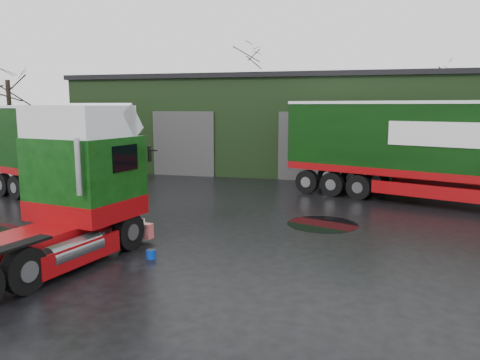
% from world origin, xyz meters
% --- Properties ---
extents(ground, '(100.00, 100.00, 0.00)m').
position_xyz_m(ground, '(0.00, 0.00, 0.00)').
color(ground, black).
extents(warehouse, '(32.40, 12.40, 6.30)m').
position_xyz_m(warehouse, '(2.00, 20.00, 3.16)').
color(warehouse, black).
rests_on(warehouse, ground).
extents(hero_tractor, '(4.29, 7.55, 4.42)m').
position_xyz_m(hero_tractor, '(-3.56, -3.00, 2.21)').
color(hero_tractor, '#0B3B0C').
rests_on(hero_tractor, ground).
extents(lorry_right, '(17.46, 9.17, 4.61)m').
position_xyz_m(lorry_right, '(8.00, 9.00, 2.31)').
color(lorry_right, silver).
rests_on(lorry_right, ground).
extents(wash_bucket, '(0.36, 0.36, 0.26)m').
position_xyz_m(wash_bucket, '(-0.93, -1.40, 0.13)').
color(wash_bucket, '#0830B0').
rests_on(wash_bucket, ground).
extents(tree_left, '(4.40, 4.40, 8.50)m').
position_xyz_m(tree_left, '(-17.00, 12.00, 4.25)').
color(tree_left, black).
rests_on(tree_left, ground).
extents(tree_back_a, '(4.40, 4.40, 9.50)m').
position_xyz_m(tree_back_a, '(-6.00, 30.00, 4.75)').
color(tree_back_a, black).
rests_on(tree_back_a, ground).
extents(tree_back_b, '(4.40, 4.40, 7.50)m').
position_xyz_m(tree_back_b, '(10.00, 30.00, 3.75)').
color(tree_back_b, black).
rests_on(tree_back_b, ground).
extents(puddle_0, '(3.62, 3.62, 0.01)m').
position_xyz_m(puddle_0, '(-4.50, -2.19, 0.00)').
color(puddle_0, black).
rests_on(puddle_0, ground).
extents(puddle_1, '(2.63, 2.63, 0.01)m').
position_xyz_m(puddle_1, '(3.51, 3.84, 0.00)').
color(puddle_1, black).
rests_on(puddle_1, ground).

